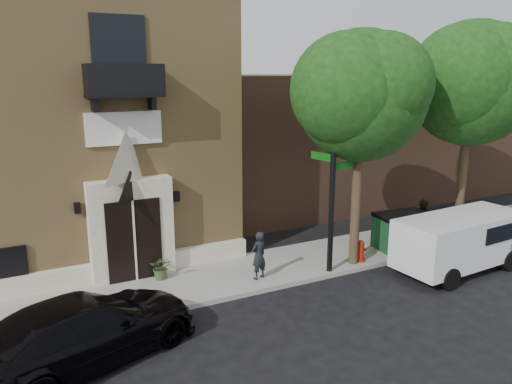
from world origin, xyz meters
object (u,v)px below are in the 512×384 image
(black_sedan, at_px, (86,330))
(cargo_van, at_px, (463,240))
(fire_hydrant, at_px, (360,251))
(dumpster, at_px, (402,230))
(street_sign, at_px, (333,170))
(pedestrian_near, at_px, (259,255))
(pedestrian_far, at_px, (422,219))

(black_sedan, bearing_deg, cargo_van, -110.61)
(fire_hydrant, bearing_deg, black_sedan, -169.24)
(dumpster, bearing_deg, fire_hydrant, -163.73)
(street_sign, bearing_deg, pedestrian_near, 157.94)
(dumpster, distance_m, pedestrian_near, 6.09)
(cargo_van, xyz_separation_m, pedestrian_far, (0.79, 2.63, -0.11))
(dumpster, xyz_separation_m, pedestrian_near, (-6.09, -0.12, 0.11))
(cargo_van, distance_m, fire_hydrant, 3.43)
(dumpster, relative_size, pedestrian_near, 1.37)
(pedestrian_far, bearing_deg, street_sign, 92.79)
(cargo_van, distance_m, street_sign, 5.20)
(black_sedan, relative_size, cargo_van, 1.14)
(street_sign, xyz_separation_m, dumpster, (3.69, 0.60, -2.72))
(pedestrian_far, bearing_deg, cargo_van, 155.59)
(street_sign, xyz_separation_m, fire_hydrant, (1.43, 0.19, -3.02))
(black_sedan, height_order, street_sign, street_sign)
(fire_hydrant, xyz_separation_m, dumpster, (2.26, 0.41, 0.30))
(pedestrian_near, height_order, pedestrian_far, pedestrian_far)
(street_sign, height_order, fire_hydrant, street_sign)
(cargo_van, relative_size, street_sign, 0.72)
(cargo_van, height_order, pedestrian_near, cargo_van)
(fire_hydrant, xyz_separation_m, pedestrian_near, (-3.83, 0.29, 0.40))
(black_sedan, xyz_separation_m, dumpster, (11.68, 2.20, 0.03))
(dumpster, bearing_deg, cargo_van, -70.39)
(black_sedan, height_order, dumpster, black_sedan)
(fire_hydrant, bearing_deg, pedestrian_near, 175.66)
(black_sedan, relative_size, fire_hydrant, 7.18)
(street_sign, relative_size, fire_hydrant, 8.82)
(black_sedan, relative_size, pedestrian_far, 3.38)
(black_sedan, xyz_separation_m, street_sign, (7.98, 1.60, 2.75))
(black_sedan, height_order, pedestrian_near, pedestrian_near)
(street_sign, bearing_deg, black_sedan, -179.37)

